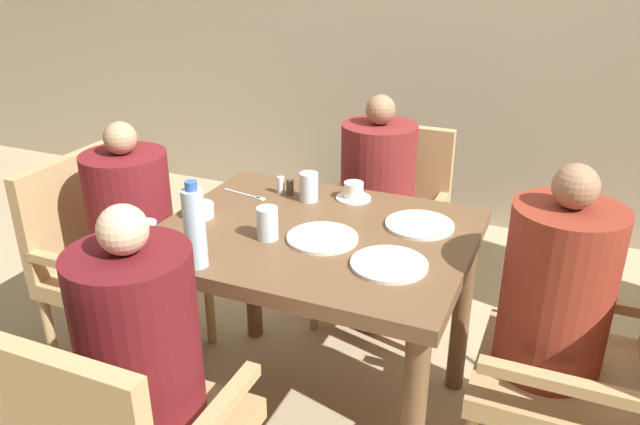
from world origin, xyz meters
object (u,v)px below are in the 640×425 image
object	(u,v)px
bowl_small	(199,210)
glass_tall_far	(147,238)
chair_left_side	(109,255)
plate_dessert_center	(389,264)
diner_in_right_chair	(550,332)
chair_right_side	(594,365)
diner_in_near_chair	(145,386)
plate_main_left	(322,238)
glass_tall_mid	(309,187)
water_bottle	(195,227)
chair_far_side	(385,215)
plate_main_right	(420,225)
teacup_with_saucer	(354,192)
diner_in_far_chair	(376,213)
diner_in_left_chair	(135,248)
glass_tall_near	(267,223)

from	to	relation	value
bowl_small	glass_tall_far	world-z (taller)	glass_tall_far
chair_left_side	plate_dessert_center	size ratio (longest dim) A/B	3.76
diner_in_right_chair	glass_tall_far	size ratio (longest dim) A/B	10.22
chair_right_side	bowl_small	xyz separation A→B (m)	(-1.34, -0.05, 0.30)
diner_in_near_chair	glass_tall_far	distance (m)	0.46
plate_main_left	bowl_small	bearing A→B (deg)	-179.95
chair_right_side	glass_tall_mid	size ratio (longest dim) A/B	8.08
chair_right_side	water_bottle	world-z (taller)	water_bottle
chair_far_side	plate_main_right	xyz separation A→B (m)	(0.31, -0.65, 0.28)
plate_dessert_center	glass_tall_far	size ratio (longest dim) A/B	2.15
chair_far_side	plate_main_left	xyz separation A→B (m)	(0.05, -0.87, 0.28)
diner_in_right_chair	bowl_small	size ratio (longest dim) A/B	10.79
chair_left_side	plate_main_left	world-z (taller)	chair_left_side
plate_main_left	teacup_with_saucer	world-z (taller)	teacup_with_saucer
diner_in_far_chair	plate_main_left	xyz separation A→B (m)	(0.05, -0.73, 0.22)
chair_left_side	plate_main_right	world-z (taller)	chair_left_side
diner_in_left_chair	diner_in_right_chair	distance (m)	1.56
diner_in_near_chair	glass_tall_near	bearing A→B (deg)	81.12
teacup_with_saucer	glass_tall_near	size ratio (longest dim) A/B	1.21
chair_left_side	teacup_with_saucer	world-z (taller)	chair_left_side
chair_far_side	glass_tall_mid	size ratio (longest dim) A/B	8.08
chair_far_side	teacup_with_saucer	bearing A→B (deg)	-87.44
diner_in_left_chair	diner_in_near_chair	xyz separation A→B (m)	(0.57, -0.68, 0.02)
plate_main_right	teacup_with_saucer	size ratio (longest dim) A/B	1.78
chair_far_side	glass_tall_far	size ratio (longest dim) A/B	8.08
water_bottle	glass_tall_far	distance (m)	0.19
diner_in_left_chair	glass_tall_mid	size ratio (longest dim) A/B	9.74
bowl_small	glass_tall_far	xyz separation A→B (m)	(0.01, -0.30, 0.03)
chair_right_side	plate_main_right	world-z (taller)	chair_right_side
diner_in_left_chair	diner_in_right_chair	bearing A→B (deg)	-0.00
glass_tall_near	glass_tall_far	bearing A→B (deg)	-139.90
diner_in_left_chair	plate_dessert_center	xyz separation A→B (m)	(1.08, -0.14, 0.23)
diner_in_left_chair	chair_right_side	bearing A→B (deg)	-0.00
diner_in_right_chair	plate_main_right	world-z (taller)	diner_in_right_chair
glass_tall_near	glass_tall_mid	size ratio (longest dim) A/B	1.00
chair_left_side	diner_in_near_chair	distance (m)	0.98
diner_in_left_chair	plate_main_left	bearing A→B (deg)	-3.59
chair_far_side	diner_in_right_chair	world-z (taller)	diner_in_right_chair
diner_in_near_chair	glass_tall_near	world-z (taller)	diner_in_near_chair
bowl_small	plate_main_left	bearing A→B (deg)	0.05
diner_in_left_chair	chair_far_side	world-z (taller)	diner_in_left_chair
chair_right_side	plate_dessert_center	world-z (taller)	chair_right_side
bowl_small	glass_tall_near	xyz separation A→B (m)	(0.30, -0.06, 0.03)
chair_far_side	glass_tall_mid	distance (m)	0.68
diner_in_right_chair	plate_main_right	distance (m)	0.53
chair_right_side	water_bottle	size ratio (longest dim) A/B	3.25
diner_in_left_chair	plate_main_right	distance (m)	1.13
plate_dessert_center	bowl_small	world-z (taller)	bowl_small
chair_far_side	diner_in_far_chair	size ratio (longest dim) A/B	0.81
chair_far_side	plate_dessert_center	world-z (taller)	chair_far_side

